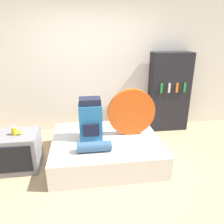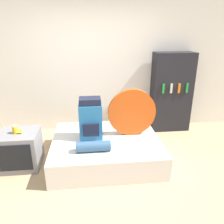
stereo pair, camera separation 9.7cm
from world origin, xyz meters
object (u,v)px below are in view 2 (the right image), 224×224
canister (15,130)px  bookshelf (171,93)px  backpack (91,119)px  tent_bag (132,113)px  television (20,150)px  sleeping_roll (93,146)px

canister → bookshelf: (2.78, 1.11, 0.18)m
backpack → canister: size_ratio=5.19×
tent_bag → canister: size_ratio=6.06×
backpack → tent_bag: 0.67m
backpack → television: backpack is taller
television → canister: bearing=-168.3°
tent_bag → sleeping_roll: 0.86m
bookshelf → sleeping_roll: bearing=-139.3°
television → sleeping_roll: bearing=-15.4°
tent_bag → bookshelf: bookshelf is taller
backpack → canister: bearing=-173.4°
bookshelf → television: bearing=-158.2°
tent_bag → canister: (-1.78, -0.18, -0.13)m
tent_bag → sleeping_roll: size_ratio=1.57×
tent_bag → sleeping_roll: tent_bag is taller
television → bookshelf: size_ratio=0.36×
backpack → bookshelf: bearing=30.5°
backpack → sleeping_roll: bearing=-86.8°
tent_bag → sleeping_roll: (-0.64, -0.48, -0.31)m
sleeping_roll → television: television is taller
canister → tent_bag: bearing=5.6°
television → bookshelf: 3.01m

